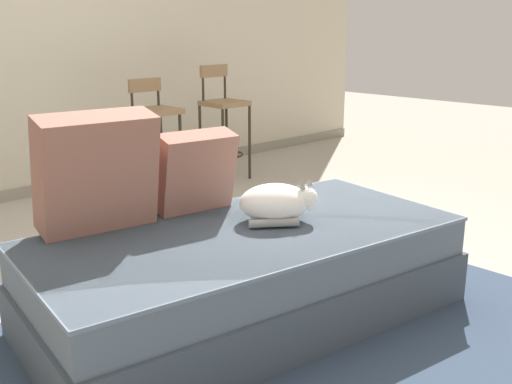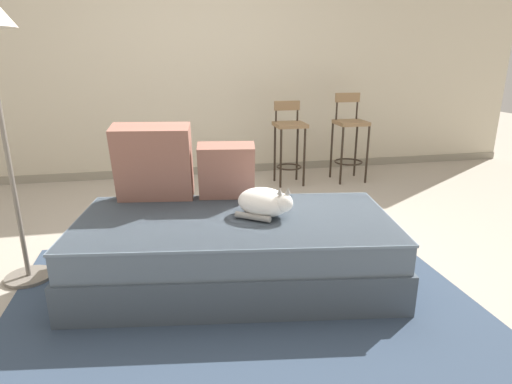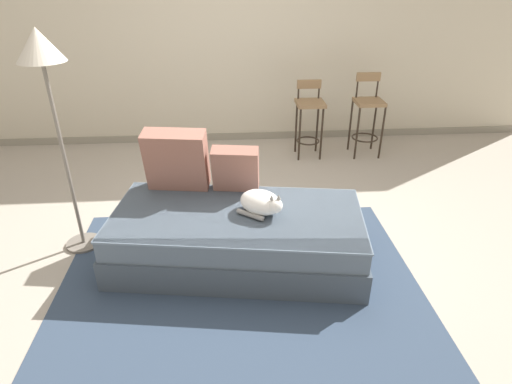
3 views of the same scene
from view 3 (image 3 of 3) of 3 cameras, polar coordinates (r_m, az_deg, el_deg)
ground_plane at (r=3.75m, az=-2.64°, el=-5.17°), size 16.00×16.00×0.00m
wall_back_panel at (r=5.43m, az=-3.83°, el=20.11°), size 8.00×0.10×2.60m
wall_baseboard_trim at (r=5.69m, az=-3.42°, el=7.42°), size 8.00×0.02×0.09m
area_rug at (r=3.18m, az=-2.20°, el=-12.04°), size 2.59×2.02×0.01m
couch at (r=3.29m, az=-2.48°, el=-5.90°), size 2.00×1.19×0.42m
throw_pillow_corner at (r=3.47m, az=-10.55°, el=4.23°), size 0.52×0.33×0.51m
throw_pillow_middle at (r=3.41m, az=-2.74°, el=3.09°), size 0.39×0.26×0.39m
cat at (r=3.15m, az=0.75°, el=-1.43°), size 0.40×0.38×0.20m
bar_stool_near_window at (r=5.08m, az=7.13°, el=10.44°), size 0.32×0.32×0.88m
bar_stool_by_doorway at (r=5.26m, az=14.65°, el=10.33°), size 0.32×0.32×0.95m
floor_lamp at (r=3.31m, az=-26.43°, el=14.53°), size 0.32×0.32×1.70m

